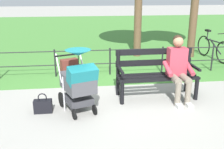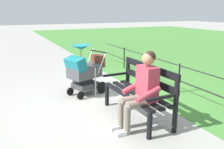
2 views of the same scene
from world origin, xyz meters
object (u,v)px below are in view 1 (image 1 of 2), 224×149
Objects in this scene: stroller at (78,80)px; handbag at (43,106)px; park_bench at (156,71)px; person_on_bench at (178,67)px; bicycle at (213,48)px.

stroller is 3.11× the size of handbag.
person_on_bench is at bearing 149.53° from park_bench.
park_bench is 3.74m from bicycle.
stroller is 0.70× the size of bicycle.
person_on_bench is 1.11× the size of stroller.
bicycle is at bearing -134.07° from park_bench.
stroller is 0.79m from handbag.
park_bench is 2.30m from handbag.
person_on_bench is at bearing -171.00° from stroller.
stroller is at bearing 37.67° from bicycle.
bicycle is at bearing -142.33° from stroller.
stroller is at bearing 18.73° from park_bench.
person_on_bench is 1.97m from stroller.
handbag is 5.78m from bicycle.
bicycle is (-4.80, -3.21, 0.24)m from handbag.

